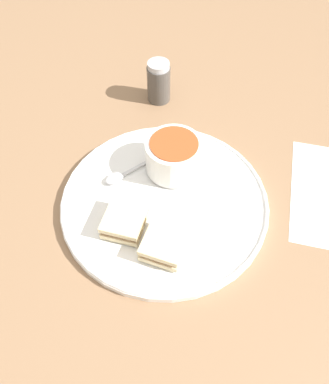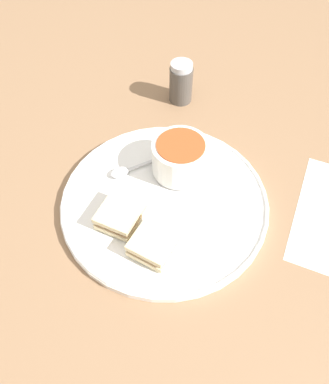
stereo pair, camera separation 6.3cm
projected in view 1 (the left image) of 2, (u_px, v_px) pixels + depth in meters
name	position (u px, v px, depth m)	size (l,w,h in m)	color
ground_plane	(164.00, 204.00, 0.66)	(2.40, 2.40, 0.00)	#8E6B4C
plate	(164.00, 201.00, 0.65)	(0.36, 0.36, 0.02)	white
soup_bowl	(174.00, 155.00, 0.66)	(0.10, 0.10, 0.06)	white
spoon	(120.00, 176.00, 0.67)	(0.08, 0.11, 0.01)	silver
sandwich_half_near	(125.00, 220.00, 0.60)	(0.09, 0.08, 0.03)	beige
sandwich_half_far	(165.00, 242.00, 0.58)	(0.09, 0.09, 0.03)	beige
salt_shaker	(159.00, 82.00, 0.79)	(0.05, 0.05, 0.09)	#4C4742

